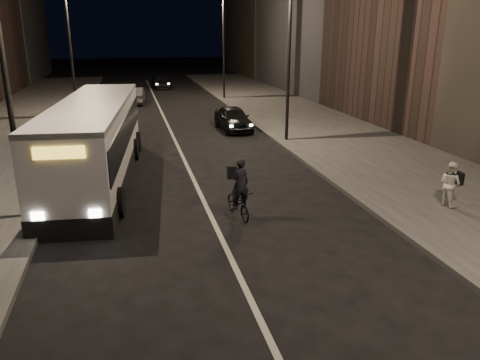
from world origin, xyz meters
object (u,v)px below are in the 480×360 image
streetlight_right_far (220,32)px  streetlight_left_far (73,33)px  city_bus (95,138)px  cyclist_on_bicycle (239,197)px  streetlight_left_near (10,40)px  streetlight_right_mid (284,35)px  car_mid (135,96)px  car_near (233,118)px  pedestrian_woman (450,184)px  car_far (161,82)px

streetlight_right_far → streetlight_left_far: (-10.66, -6.00, 0.00)m
city_bus → cyclist_on_bicycle: (4.45, -5.00, -1.01)m
streetlight_right_far → streetlight_left_near: size_ratio=1.00×
city_bus → cyclist_on_bicycle: city_bus is taller
streetlight_right_mid → car_mid: streetlight_right_mid is taller
car_near → car_mid: 12.78m
streetlight_right_far → cyclist_on_bicycle: streetlight_right_far is taller
streetlight_left_near → car_near: 15.45m
car_near → city_bus: bearing=-134.6°
streetlight_left_far → pedestrian_woman: size_ratio=5.52×
car_mid → car_far: bearing=-100.8°
streetlight_left_far → cyclist_on_bicycle: bearing=-72.2°
car_mid → car_far: (2.79, 9.74, -0.04)m
streetlight_right_mid → car_far: (-4.24, 25.07, -4.76)m
car_near → car_mid: (-5.31, 11.63, -0.04)m
streetlight_right_far → streetlight_right_mid: bearing=-90.0°
streetlight_right_mid → city_bus: 10.56m
streetlight_right_far → city_bus: size_ratio=0.70×
streetlight_left_near → streetlight_left_far: 18.00m
cyclist_on_bicycle → pedestrian_woman: (6.75, -1.02, 0.24)m
pedestrian_woman → car_mid: (-9.31, 25.61, -0.25)m
streetlight_left_near → car_mid: bearing=81.2°
streetlight_left_near → car_mid: (3.62, 23.33, -4.71)m
streetlight_right_far → car_near: streetlight_right_far is taller
streetlight_left_far → city_bus: 14.84m
streetlight_right_mid → car_mid: 17.51m
cyclist_on_bicycle → streetlight_left_near: bearing=159.5°
pedestrian_woman → car_near: (-4.00, 13.99, -0.21)m
cyclist_on_bicycle → streetlight_right_mid: bearing=55.3°
streetlight_right_mid → car_mid: (-7.04, 15.33, -4.71)m
cyclist_on_bicycle → streetlight_left_far: bearing=98.9°
streetlight_left_far → city_bus: bearing=-83.1°
streetlight_left_far → car_near: 11.89m
streetlight_right_far → car_near: bearing=-98.0°
streetlight_left_far → car_mid: streetlight_left_far is taller
streetlight_right_mid → pedestrian_woman: (2.27, -10.29, -4.47)m
streetlight_right_far → car_far: 11.08m
pedestrian_woman → streetlight_left_far: bearing=19.8°
car_mid → car_far: car_mid is taller
cyclist_on_bicycle → car_far: (0.24, 34.33, -0.05)m
cyclist_on_bicycle → car_far: size_ratio=0.47×
streetlight_right_mid → streetlight_left_far: bearing=136.8°
streetlight_right_far → car_mid: size_ratio=2.07×
streetlight_right_mid → streetlight_right_far: (0.00, 16.00, 0.00)m
car_near → streetlight_left_far: bearing=142.3°
streetlight_right_mid → car_near: 6.21m
city_bus → car_mid: bearing=90.0°
streetlight_left_near → cyclist_on_bicycle: (6.18, -1.27, -4.71)m
streetlight_left_far → pedestrian_woman: streetlight_left_far is taller
streetlight_right_mid → streetlight_right_far: same height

